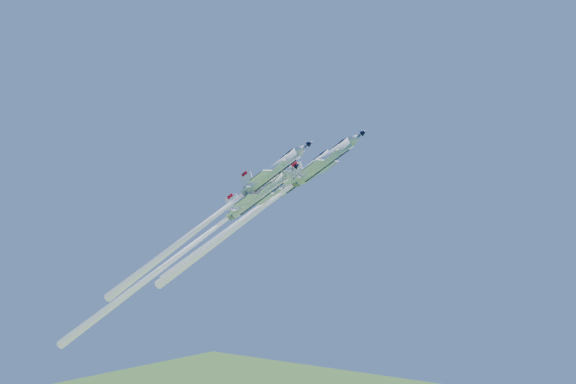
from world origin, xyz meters
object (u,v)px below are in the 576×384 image
Objects in this scene: jet_slot at (174,259)px; jet_left at (253,212)px; jet_right at (207,222)px; jet_lead at (259,210)px.

jet_left is at bearing 129.17° from jet_slot.
jet_right is at bearing -8.86° from jet_left.
jet_lead is 0.97× the size of jet_right.
jet_left is 0.77× the size of jet_slot.
jet_left is 13.64m from jet_right.
jet_right is at bearing -72.86° from jet_lead.
jet_left is (-8.90, 9.00, 0.15)m from jet_lead.
jet_slot is at bearing -50.83° from jet_left.
jet_left is at bearing -145.60° from jet_lead.
jet_lead is at bearing 34.40° from jet_left.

